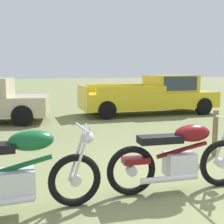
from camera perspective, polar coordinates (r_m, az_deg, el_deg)
name	(u,v)px	position (r m, az deg, el deg)	size (l,w,h in m)	color
ground_plane	(177,185)	(4.66, 12.19, -13.35)	(120.00, 120.00, 0.00)	olive
motorcycle_green	(17,174)	(3.70, -17.55, -11.08)	(2.07, 0.64, 1.02)	black
motorcycle_maroon	(180,157)	(4.33, 12.74, -8.31)	(2.04, 0.64, 1.02)	black
pickup_truck_yellow	(155,94)	(11.87, 8.11, 3.33)	(5.38, 2.30, 1.49)	gold
fence_post_wooden	(215,133)	(6.22, 18.89, -3.85)	(0.10, 0.10, 0.91)	brown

